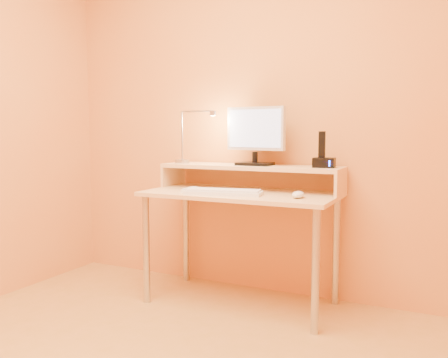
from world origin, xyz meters
The scene contains 25 objects.
wall_back centered at (0.00, 1.50, 1.25)m, with size 3.00×0.04×2.50m, color #CF8B44.
desk_leg_fl centered at (-0.55, 0.93, 0.35)m, with size 0.04×0.04×0.69m, color #AFAFB0.
desk_leg_fr centered at (0.55, 0.93, 0.35)m, with size 0.04×0.04×0.69m, color #AFAFB0.
desk_leg_bl centered at (-0.55, 1.43, 0.35)m, with size 0.04×0.04×0.69m, color #AFAFB0.
desk_leg_br centered at (0.55, 1.43, 0.35)m, with size 0.04×0.04×0.69m, color #AFAFB0.
desk_lower centered at (0.00, 1.18, 0.71)m, with size 1.20×0.60×0.03m, color #E7BD72.
shelf_riser_left centered at (-0.59, 1.33, 0.79)m, with size 0.02×0.30×0.14m, color #E7BD72.
shelf_riser_right centered at (0.59, 1.33, 0.79)m, with size 0.02×0.30×0.14m, color #E7BD72.
desk_shelf centered at (0.00, 1.33, 0.87)m, with size 1.20×0.30×0.03m, color #E7BD72.
monitor_foot centered at (0.03, 1.33, 0.89)m, with size 0.22×0.16×0.02m, color black.
monitor_neck centered at (0.03, 1.33, 0.93)m, with size 0.04×0.04×0.07m, color black.
monitor_panel centered at (0.03, 1.34, 1.12)m, with size 0.41×0.04×0.28m, color silver.
monitor_back centered at (0.03, 1.36, 1.12)m, with size 0.37×0.01×0.24m, color black.
monitor_screen centered at (0.03, 1.32, 1.12)m, with size 0.37×0.00×0.24m, color #A8BBED.
lamp_base centered at (-0.50, 1.30, 0.89)m, with size 0.10×0.10×0.03m, color #AFAFB0.
lamp_post centered at (-0.50, 1.30, 1.07)m, with size 0.01×0.01×0.33m, color #AFAFB0.
lamp_arm centered at (-0.38, 1.30, 1.24)m, with size 0.01×0.01×0.24m, color #AFAFB0.
lamp_head centered at (-0.26, 1.30, 1.22)m, with size 0.04×0.04×0.03m, color #AFAFB0.
lamp_bulb centered at (-0.26, 1.30, 1.20)m, with size 0.03×0.03×0.00m, color #FFEAC6.
phone_dock centered at (0.49, 1.33, 0.91)m, with size 0.13×0.10×0.06m, color black.
phone_handset centered at (0.47, 1.33, 1.02)m, with size 0.04×0.03×0.16m, color black.
phone_led centered at (0.53, 1.28, 0.91)m, with size 0.01×0.00×0.04m, color blue.
keyboard centered at (-0.05, 1.03, 0.73)m, with size 0.46×0.15×0.02m, color white.
mouse centered at (0.40, 1.08, 0.74)m, with size 0.07×0.12×0.04m, color silver.
remote_control centered at (-0.31, 1.08, 0.73)m, with size 0.05×0.18×0.02m, color white.
Camera 1 is at (1.18, -1.50, 1.10)m, focal length 37.61 mm.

